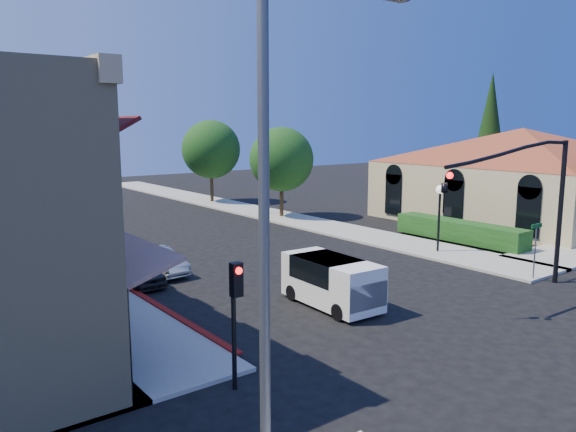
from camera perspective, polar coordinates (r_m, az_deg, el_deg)
ground at (r=19.21m, az=18.30°, el=-11.42°), size 120.00×120.00×0.00m
sidewalk_right at (r=44.42m, az=-4.57°, el=0.74°), size 3.50×50.00×0.12m
curb_red_strip at (r=20.79m, az=-12.48°, el=-9.57°), size 0.25×10.00×0.06m
mission_building at (r=42.89m, az=22.56°, el=4.72°), size 30.12×30.12×6.40m
hedge at (r=33.43m, az=16.95°, el=-2.57°), size 1.40×8.00×1.10m
conifer_far at (r=51.31m, az=19.83°, el=8.44°), size 3.20×3.20×11.00m
street_tree_a at (r=39.93m, az=-0.67°, el=5.78°), size 4.56×4.56×6.48m
street_tree_b at (r=48.28m, az=-7.83°, el=6.72°), size 4.94×4.94×7.02m
signal_mast_arm at (r=23.96m, az=23.79°, el=2.38°), size 8.01×0.39×6.00m
secondary_signal at (r=14.03m, az=-5.37°, el=-8.69°), size 0.28×0.42×3.32m
cobra_streetlight at (r=9.98m, az=-0.81°, el=1.39°), size 3.60×0.25×9.31m
street_name_sign at (r=26.07m, az=23.85°, el=-2.44°), size 0.80×0.06×2.50m
lamppost_left_near at (r=19.49m, az=-17.03°, el=-2.68°), size 0.44×0.44×3.57m
lamppost_left_far at (r=32.83m, az=-25.64°, el=1.54°), size 0.44×0.44×3.57m
lamppost_right_near at (r=29.85m, az=15.16°, el=1.45°), size 0.44×0.44×3.57m
lamppost_right_far at (r=41.49m, az=-2.65°, el=3.88°), size 0.44×0.44×3.57m
white_van at (r=20.75m, az=4.52°, el=-6.42°), size 1.94×4.10×1.79m
parked_car_a at (r=24.41m, az=-15.03°, el=-5.40°), size 1.39×3.42×1.16m
parked_car_b at (r=25.84m, az=-13.01°, el=-4.51°), size 1.54×3.63×1.17m
parked_car_c at (r=31.90m, az=-19.98°, el=-2.32°), size 1.67×3.71×1.05m
parked_car_d at (r=43.28m, az=-25.24°, el=0.43°), size 2.67×4.82×1.28m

